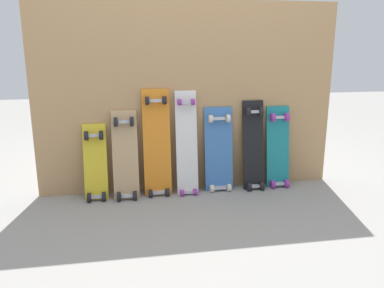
{
  "coord_description": "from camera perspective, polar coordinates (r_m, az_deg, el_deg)",
  "views": [
    {
      "loc": [
        -0.5,
        -2.94,
        1.14
      ],
      "look_at": [
        0.0,
        -0.07,
        0.4
      ],
      "focal_mm": 36.33,
      "sensor_mm": 36.0,
      "label": 1
    }
  ],
  "objects": [
    {
      "name": "plywood_wall_panel",
      "position": [
        3.08,
        -0.45,
        6.72
      ],
      "size": [
        2.38,
        0.04,
        1.48
      ],
      "primitive_type": "cube",
      "color": "tan",
      "rests_on": "ground"
    },
    {
      "name": "skateboard_black",
      "position": [
        3.19,
        9.03,
        -0.74
      ],
      "size": [
        0.17,
        0.19,
        0.78
      ],
      "color": "black",
      "rests_on": "ground"
    },
    {
      "name": "ground_plane",
      "position": [
        3.19,
        -0.22,
        -6.71
      ],
      "size": [
        12.0,
        12.0,
        0.0
      ],
      "primitive_type": "plane",
      "color": "gray"
    },
    {
      "name": "skateboard_yellow",
      "position": [
        3.04,
        -13.99,
        -3.16
      ],
      "size": [
        0.17,
        0.21,
        0.63
      ],
      "color": "gold",
      "rests_on": "ground"
    },
    {
      "name": "skateboard_orange",
      "position": [
        3.02,
        -5.16,
        -0.42
      ],
      "size": [
        0.21,
        0.19,
        0.89
      ],
      "color": "orange",
      "rests_on": "ground"
    },
    {
      "name": "skateboard_teal",
      "position": [
        3.28,
        12.52,
        -0.94
      ],
      "size": [
        0.19,
        0.17,
        0.73
      ],
      "color": "#197A7F",
      "rests_on": "ground"
    },
    {
      "name": "skateboard_natural",
      "position": [
        3.01,
        -9.75,
        -2.16
      ],
      "size": [
        0.19,
        0.23,
        0.73
      ],
      "color": "tan",
      "rests_on": "ground"
    },
    {
      "name": "skateboard_white",
      "position": [
        3.04,
        -0.77,
        -0.49
      ],
      "size": [
        0.17,
        0.2,
        0.88
      ],
      "color": "silver",
      "rests_on": "ground"
    },
    {
      "name": "skateboard_blue",
      "position": [
        3.13,
        3.96,
        -1.35
      ],
      "size": [
        0.23,
        0.17,
        0.73
      ],
      "color": "#386BAD",
      "rests_on": "ground"
    }
  ]
}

